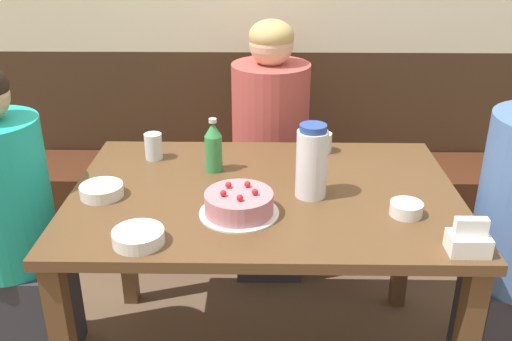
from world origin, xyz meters
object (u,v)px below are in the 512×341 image
bowl_rice_small (407,209)px  person_teal_shirt (270,156)px  napkin_holder (469,240)px  bowl_side_dish (102,191)px  bowl_soup_white (139,237)px  person_grey_tee (9,236)px  bench_seat (265,209)px  water_pitcher (312,162)px  glass_tumbler_short (323,142)px  soju_bottle (214,146)px  birthday_cake (240,204)px  glass_water_tall (154,146)px

bowl_rice_small → person_teal_shirt: 0.97m
napkin_holder → bowl_rice_small: size_ratio=1.09×
bowl_side_dish → person_teal_shirt: (0.56, 0.75, -0.19)m
bowl_soup_white → person_grey_tee: person_grey_tee is taller
person_grey_tee → bench_seat: bearing=42.0°
water_pitcher → person_grey_tee: person_grey_tee is taller
bowl_soup_white → napkin_holder: bearing=-2.0°
bench_seat → water_pitcher: 1.08m
bowl_soup_white → bowl_rice_small: bowl_rice_small is taller
glass_tumbler_short → soju_bottle: bearing=-155.6°
soju_bottle → birthday_cake: bearing=-72.2°
soju_bottle → bowl_rice_small: 0.70m
water_pitcher → bowl_soup_white: 0.60m
birthday_cake → bowl_side_dish: size_ratio=1.75×
glass_tumbler_short → birthday_cake: bearing=-120.7°
bowl_side_dish → water_pitcher: bearing=1.5°
bowl_rice_small → person_grey_tee: 1.37m
glass_water_tall → bench_seat: bearing=53.6°
bowl_rice_small → person_grey_tee: size_ratio=0.09×
napkin_holder → person_grey_tee: person_grey_tee is taller
glass_water_tall → person_teal_shirt: person_teal_shirt is taller
bowl_rice_small → glass_tumbler_short: 0.55m
bench_seat → person_grey_tee: size_ratio=1.95×
bowl_soup_white → bowl_rice_small: size_ratio=1.46×
water_pitcher → bowl_soup_white: (-0.50, -0.31, -0.10)m
bench_seat → water_pitcher: bearing=-80.1°
soju_bottle → bowl_side_dish: 0.41m
glass_tumbler_short → person_grey_tee: size_ratio=0.06×
glass_water_tall → person_grey_tee: size_ratio=0.08×
soju_bottle → glass_tumbler_short: size_ratio=2.62×
napkin_holder → person_teal_shirt: size_ratio=0.09×
glass_tumbler_short → person_grey_tee: person_grey_tee is taller
bowl_rice_small → bowl_soup_white: bearing=-167.3°
bowl_side_dish → glass_tumbler_short: (0.75, 0.39, 0.02)m
bowl_rice_small → glass_water_tall: glass_water_tall is taller
bench_seat → soju_bottle: soju_bottle is taller
soju_bottle → bowl_side_dish: bearing=-149.0°
soju_bottle → bowl_rice_small: size_ratio=1.95×
napkin_holder → glass_tumbler_short: size_ratio=1.47×
soju_bottle → napkin_holder: bearing=-35.8°
soju_bottle → person_grey_tee: person_grey_tee is taller
glass_water_tall → bowl_rice_small: bearing=-26.6°
bench_seat → bowl_soup_white: (-0.35, -1.17, 0.53)m
bowl_side_dish → birthday_cake: bearing=-14.0°
bowl_soup_white → bowl_side_dish: (-0.18, 0.29, -0.00)m
birthday_cake → bowl_side_dish: 0.47m
soju_bottle → bowl_rice_small: soju_bottle is taller
glass_tumbler_short → bowl_rice_small: bearing=-67.2°
birthday_cake → napkin_holder: (0.63, -0.21, 0.00)m
bench_seat → person_teal_shirt: (0.02, -0.13, 0.34)m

